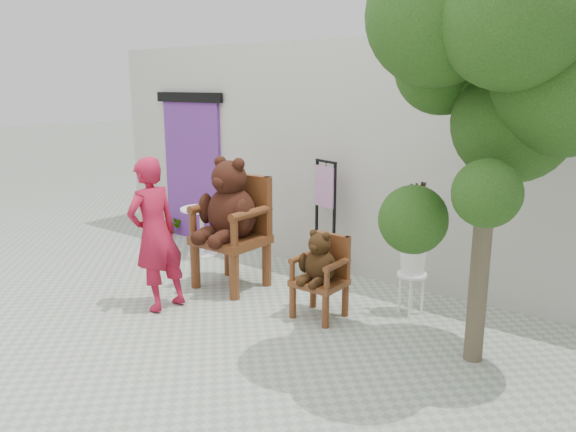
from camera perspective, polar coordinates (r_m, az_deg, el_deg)
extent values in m
plane|color=#979C8C|center=(5.57, -7.50, -12.93)|extent=(60.00, 60.00, 0.00)
cube|color=#B5B3A9|center=(7.56, 9.09, 5.89)|extent=(9.00, 1.00, 3.00)
cube|color=#5F2A7F|center=(9.05, -9.60, 4.51)|extent=(1.20, 0.08, 2.20)
cube|color=black|center=(8.93, -10.08, 11.79)|extent=(1.40, 0.06, 0.15)
cylinder|color=#4B2510|center=(6.99, -9.40, -5.03)|extent=(0.12, 0.12, 0.55)
cylinder|color=#4B2510|center=(7.38, -6.07, -3.94)|extent=(0.12, 0.12, 0.55)
cylinder|color=#4B2510|center=(6.55, -5.48, -6.17)|extent=(0.12, 0.12, 0.55)
cylinder|color=#4B2510|center=(6.97, -2.18, -4.92)|extent=(0.12, 0.12, 0.55)
cube|color=#4B2510|center=(6.87, -5.86, -2.41)|extent=(0.78, 0.72, 0.10)
cube|color=#4B2510|center=(6.99, -4.21, 1.36)|extent=(0.74, 0.10, 0.72)
cylinder|color=#4B2510|center=(7.22, -6.22, 1.70)|extent=(0.10, 0.10, 0.72)
cylinder|color=#4B2510|center=(6.85, -9.64, -0.71)|extent=(0.09, 0.09, 0.33)
cylinder|color=#4B2510|center=(7.01, -7.94, 1.03)|extent=(0.10, 0.68, 0.10)
cylinder|color=#4B2510|center=(6.78, -2.08, 1.01)|extent=(0.10, 0.10, 0.72)
cylinder|color=#4B2510|center=(6.39, -5.50, -1.61)|extent=(0.09, 0.09, 0.33)
cylinder|color=#4B2510|center=(6.56, -3.79, 0.28)|extent=(0.10, 0.68, 0.10)
ellipsoid|color=black|center=(6.82, -5.73, 0.25)|extent=(0.63, 0.54, 0.66)
sphere|color=black|center=(6.71, -6.00, 3.85)|extent=(0.42, 0.42, 0.42)
ellipsoid|color=black|center=(6.60, -7.01, 3.38)|extent=(0.19, 0.15, 0.15)
sphere|color=black|center=(6.79, -6.89, 5.47)|extent=(0.15, 0.15, 0.15)
sphere|color=black|center=(6.59, -5.04, 5.28)|extent=(0.15, 0.15, 0.15)
ellipsoid|color=black|center=(6.92, -8.33, 0.77)|extent=(0.15, 0.21, 0.38)
ellipsoid|color=black|center=(6.77, -8.19, -1.80)|extent=(0.19, 0.37, 0.19)
sphere|color=black|center=(6.67, -9.09, -2.23)|extent=(0.18, 0.18, 0.18)
ellipsoid|color=black|center=(6.51, -4.64, 0.08)|extent=(0.15, 0.21, 0.38)
ellipsoid|color=black|center=(6.58, -6.52, -2.19)|extent=(0.19, 0.37, 0.19)
sphere|color=black|center=(6.48, -7.42, -2.64)|extent=(0.18, 0.18, 0.18)
cylinder|color=#4B2510|center=(6.06, 0.49, -8.71)|extent=(0.08, 0.08, 0.35)
cylinder|color=#4B2510|center=(6.35, 2.58, -7.69)|extent=(0.08, 0.08, 0.35)
cylinder|color=#4B2510|center=(5.84, 3.83, -9.64)|extent=(0.08, 0.08, 0.35)
cylinder|color=#4B2510|center=(6.13, 5.84, -8.52)|extent=(0.08, 0.08, 0.35)
cube|color=#4B2510|center=(6.02, 3.20, -6.76)|extent=(0.51, 0.46, 0.07)
cube|color=#4B2510|center=(6.09, 4.30, -3.89)|extent=(0.48, 0.07, 0.46)
cylinder|color=#4B2510|center=(6.21, 2.61, -3.53)|extent=(0.07, 0.07, 0.46)
cylinder|color=#4B2510|center=(5.95, 0.43, -5.56)|extent=(0.06, 0.06, 0.21)
cylinder|color=#4B2510|center=(6.06, 1.52, -4.16)|extent=(0.07, 0.44, 0.07)
cylinder|color=#4B2510|center=(5.98, 6.06, -4.26)|extent=(0.07, 0.07, 0.46)
cylinder|color=#4B2510|center=(5.71, 3.96, -6.42)|extent=(0.06, 0.06, 0.21)
cylinder|color=#4B2510|center=(5.82, 5.02, -4.93)|extent=(0.07, 0.44, 0.07)
ellipsoid|color=black|center=(5.96, 3.28, -5.08)|extent=(0.35, 0.30, 0.37)
sphere|color=black|center=(5.88, 3.21, -2.87)|extent=(0.23, 0.23, 0.23)
ellipsoid|color=black|center=(5.81, 2.68, -3.24)|extent=(0.11, 0.08, 0.08)
sphere|color=black|center=(5.90, 2.60, -1.79)|extent=(0.08, 0.08, 0.08)
sphere|color=black|center=(5.81, 3.92, -2.05)|extent=(0.08, 0.08, 0.08)
ellipsoid|color=black|center=(5.99, 1.54, -4.72)|extent=(0.08, 0.12, 0.21)
ellipsoid|color=black|center=(5.92, 1.78, -6.43)|extent=(0.10, 0.21, 0.10)
sphere|color=black|center=(5.86, 1.30, -6.75)|extent=(0.10, 0.10, 0.10)
ellipsoid|color=black|center=(5.81, 4.22, -5.33)|extent=(0.08, 0.12, 0.21)
ellipsoid|color=black|center=(5.84, 3.00, -6.73)|extent=(0.10, 0.21, 0.10)
sphere|color=black|center=(5.78, 2.53, -7.06)|extent=(0.10, 0.10, 0.10)
imported|color=maroon|center=(6.34, -13.33, -1.80)|extent=(0.42, 0.62, 1.68)
cylinder|color=white|center=(8.19, -8.80, 0.71)|extent=(0.60, 0.60, 0.03)
cylinder|color=white|center=(8.27, -8.72, -1.59)|extent=(0.06, 0.06, 0.68)
cylinder|color=white|center=(8.36, -8.64, -3.81)|extent=(0.44, 0.44, 0.03)
cube|color=black|center=(7.36, 2.93, -0.09)|extent=(0.04, 0.04, 1.50)
cube|color=black|center=(7.08, 4.71, -0.65)|extent=(0.04, 0.04, 1.50)
cube|color=black|center=(7.08, 3.90, 5.54)|extent=(0.39, 0.15, 0.03)
cube|color=black|center=(7.42, 3.72, -5.77)|extent=(0.53, 0.47, 0.06)
cube|color=#B27AA9|center=(7.13, 3.79, 2.99)|extent=(0.36, 0.15, 0.52)
cylinder|color=black|center=(7.09, 3.89, 5.30)|extent=(0.01, 0.01, 0.08)
cylinder|color=white|center=(6.23, 12.47, -5.85)|extent=(0.32, 0.32, 0.03)
cylinder|color=white|center=(6.35, 13.40, -7.66)|extent=(0.03, 0.03, 0.44)
cylinder|color=white|center=(6.41, 12.01, -7.36)|extent=(0.03, 0.03, 0.44)
cylinder|color=white|center=(6.27, 11.33, -7.82)|extent=(0.03, 0.03, 0.44)
cylinder|color=white|center=(6.20, 12.74, -8.12)|extent=(0.03, 0.03, 0.44)
cylinder|color=black|center=(6.11, 12.79, -0.24)|extent=(0.13, 0.07, 0.80)
cylinder|color=brown|center=(6.09, 12.96, 2.79)|extent=(0.05, 0.04, 0.08)
cylinder|color=black|center=(6.02, 12.93, -0.45)|extent=(0.13, 0.14, 0.79)
cylinder|color=brown|center=(5.90, 13.31, 2.43)|extent=(0.05, 0.05, 0.08)
cylinder|color=black|center=(6.02, 13.03, -0.44)|extent=(0.06, 0.09, 0.80)
cylinder|color=brown|center=(5.94, 13.33, 2.50)|extent=(0.04, 0.04, 0.07)
cylinder|color=black|center=(6.11, 12.80, -0.24)|extent=(0.18, 0.09, 0.79)
cylinder|color=brown|center=(6.11, 12.99, 2.82)|extent=(0.05, 0.04, 0.08)
cylinder|color=black|center=(6.11, 12.65, -0.23)|extent=(0.13, 0.11, 0.79)
cylinder|color=brown|center=(6.10, 12.69, 2.81)|extent=(0.05, 0.04, 0.08)
cylinder|color=black|center=(6.09, 13.15, -0.30)|extent=(0.12, 0.08, 0.80)
cylinder|color=brown|center=(6.05, 13.65, 2.68)|extent=(0.04, 0.04, 0.08)
cylinder|color=#443A28|center=(5.08, 19.39, 1.21)|extent=(0.17, 0.17, 2.90)
sphere|color=black|center=(5.32, 15.45, 14.41)|extent=(0.85, 0.85, 0.85)
sphere|color=black|center=(5.32, 24.90, 15.90)|extent=(1.12, 1.12, 1.12)
sphere|color=black|center=(4.75, 14.89, 19.16)|extent=(1.11, 1.11, 1.11)
sphere|color=black|center=(5.28, 21.19, 11.22)|extent=(0.94, 0.94, 0.94)
sphere|color=black|center=(4.46, 22.00, 18.54)|extent=(1.08, 1.08, 1.08)
sphere|color=black|center=(4.88, 26.33, 11.96)|extent=(1.13, 1.13, 1.13)
sphere|color=black|center=(5.14, 21.91, 8.87)|extent=(1.03, 1.03, 1.03)
sphere|color=black|center=(4.78, 12.59, -0.36)|extent=(0.58, 0.58, 0.58)
sphere|color=black|center=(4.40, 19.54, 2.18)|extent=(0.52, 0.52, 0.52)
imported|color=black|center=(9.38, -12.07, -1.04)|extent=(0.36, 0.32, 0.36)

